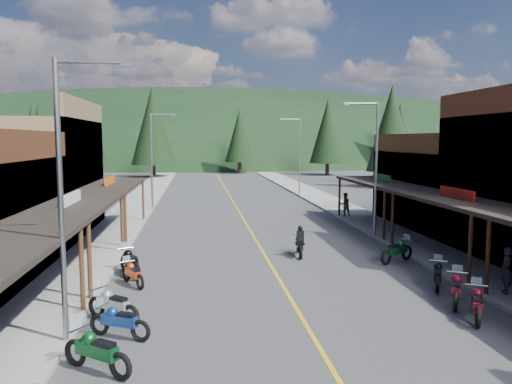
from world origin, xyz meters
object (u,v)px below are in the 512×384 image
object	(u,v)px
shop_west_3	(23,178)
bike_east_7	(438,274)
bike_west_8	(130,261)
pine_6	(475,136)
pine_8	(33,138)
pine_3	(239,136)
bike_west_7	(133,273)
pine_2	(153,125)
shop_east_3	(454,189)
streetlight_3	(298,153)
streetlight_2	(374,163)
pine_5	(393,128)
pine_7	(40,132)
bike_east_5	(477,302)
pine_11	(391,128)
pine_1	(77,131)
bike_west_4	(97,349)
streetlight_1	(153,156)
pine_10	(88,132)
bike_east_6	(456,288)
bike_west_6	(113,303)
bike_east_8	(397,250)
pine_9	(400,135)
streetlight_0	(66,189)
pedestrian_east_a	(506,270)
pedestrian_east_b	(345,204)
rider_on_bike	(299,244)
pine_4	(328,131)
bike_west_5	(119,320)

from	to	relation	value
shop_west_3	bike_east_7	xyz separation A→B (m)	(19.77, -13.35, -2.94)
bike_west_8	pine_6	bearing A→B (deg)	24.40
pine_8	bike_west_8	distance (m)	42.18
pine_3	bike_west_7	bearing A→B (deg)	-98.53
pine_2	pine_6	bearing A→B (deg)	6.12
shop_east_3	streetlight_3	distance (m)	19.99
streetlight_2	pine_5	bearing A→B (deg)	67.09
pine_7	bike_east_5	xyz separation A→B (m)	(37.56, -81.54, -6.63)
shop_west_3	pine_11	bearing A→B (deg)	38.32
pine_1	bike_west_4	bearing A→B (deg)	-76.91
streetlight_1	pine_10	xyz separation A→B (m)	(-11.05, 28.00, 2.32)
bike_east_5	bike_east_6	distance (m)	1.54
bike_west_6	bike_east_7	size ratio (longest dim) A/B	1.06
bike_east_5	pine_7	bearing A→B (deg)	142.35
pine_8	bike_east_8	distance (m)	47.45
pine_2	pine_9	bearing A→B (deg)	-20.92
streetlight_0	pine_8	bearing A→B (deg)	108.11
pine_6	pine_9	size ratio (longest dim) A/B	1.02
pedestrian_east_a	pine_10	bearing A→B (deg)	-137.58
streetlight_3	pedestrian_east_a	xyz separation A→B (m)	(0.98, -33.44, -3.44)
pine_5	bike_east_8	distance (m)	75.66
streetlight_2	pine_3	size ratio (longest dim) A/B	0.73
bike_west_4	pine_9	bearing A→B (deg)	6.77
pine_3	bike_west_8	xyz separation A→B (m)	(-10.25, -64.77, -5.83)
streetlight_2	bike_west_6	bearing A→B (deg)	-136.59
streetlight_3	pedestrian_east_b	world-z (taller)	streetlight_3
bike_west_8	bike_east_5	distance (m)	13.61
streetlight_2	bike_west_8	xyz separation A→B (m)	(-13.20, -6.77, -3.81)
bike_west_8	bike_west_6	bearing A→B (deg)	-113.98
streetlight_2	rider_on_bike	size ratio (longest dim) A/B	3.70
pine_10	pine_7	bearing A→B (deg)	118.30
pine_3	pine_8	size ratio (longest dim) A/B	1.10
streetlight_3	pine_11	xyz separation A→B (m)	(13.05, 8.00, 2.73)
streetlight_0	bike_west_8	size ratio (longest dim) A/B	3.50
shop_west_3	pine_11	xyz separation A→B (m)	(33.78, 26.70, 3.67)
pine_4	streetlight_1	bearing A→B (deg)	-123.29
pine_6	pine_7	size ratio (longest dim) A/B	0.88
pine_11	pine_3	bearing A→B (deg)	119.74
bike_east_5	streetlight_1	bearing A→B (deg)	142.05
bike_west_8	bike_west_7	bearing A→B (deg)	-104.62
streetlight_3	pine_11	distance (m)	15.55
streetlight_0	bike_west_5	world-z (taller)	streetlight_0
shop_west_3	rider_on_bike	xyz separation A→B (m)	(15.49, -7.37, -2.88)
streetlight_0	pine_6	size ratio (longest dim) A/B	0.73
pine_11	pedestrian_east_a	xyz separation A→B (m)	(-12.07, -41.44, -6.16)
bike_west_7	pedestrian_east_a	world-z (taller)	pedestrian_east_a
streetlight_1	bike_west_5	bearing A→B (deg)	-87.33
bike_west_5	bike_west_6	xyz separation A→B (m)	(-0.41, 1.38, 0.05)
pine_11	bike_west_8	xyz separation A→B (m)	(-26.25, -36.77, -6.53)
streetlight_0	pine_11	xyz separation A→B (m)	(26.95, 44.00, 2.73)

